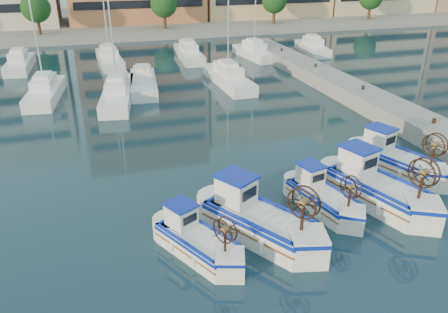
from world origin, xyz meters
TOP-DOWN VIEW (x-y plane):
  - ground at (0.00, 0.00)m, footprint 300.00×300.00m
  - quay at (13.00, 8.00)m, footprint 3.00×60.00m
  - yacht_marina at (-2.73, 27.64)m, footprint 41.61×23.31m
  - fishing_boat_a at (-4.43, -1.03)m, footprint 3.11×4.02m
  - fishing_boat_b at (-1.66, -0.62)m, footprint 4.28×5.22m
  - fishing_boat_c at (2.07, 0.56)m, footprint 2.39×4.08m
  - fishing_boat_d at (4.79, 0.29)m, footprint 3.50×5.35m
  - fishing_boat_e at (7.79, 2.83)m, footprint 3.36×4.87m

SIDE VIEW (x-z plane):
  - ground at x=0.00m, z-range 0.00..0.00m
  - yacht_marina at x=-2.73m, z-range -5.22..6.28m
  - quay at x=13.00m, z-range 0.00..1.20m
  - fishing_boat_a at x=-4.43m, z-range -0.54..1.88m
  - fishing_boat_c at x=2.07m, z-range -0.55..1.92m
  - fishing_boat_e at x=7.79m, z-range -0.66..2.28m
  - fishing_boat_b at x=-1.66m, z-range -0.71..2.46m
  - fishing_boat_d at x=4.79m, z-range -0.73..2.51m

